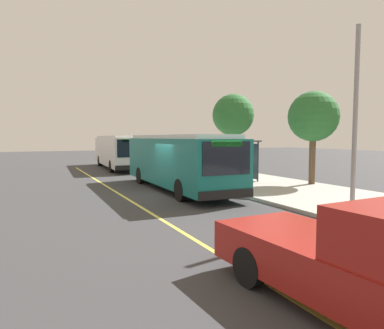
{
  "coord_description": "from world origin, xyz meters",
  "views": [
    {
      "loc": [
        15.97,
        -6.33,
        2.83
      ],
      "look_at": [
        0.66,
        0.91,
        1.51
      ],
      "focal_mm": 32.88,
      "sensor_mm": 36.0,
      "label": 1
    }
  ],
  "objects_px": {
    "transit_bus_main": "(178,160)",
    "waiting_bench": "(239,172)",
    "transit_bus_second": "(118,151)",
    "pickup_truck": "(371,266)",
    "route_sign_post": "(231,153)"
  },
  "relations": [
    {
      "from": "transit_bus_main",
      "to": "pickup_truck",
      "type": "relative_size",
      "value": 1.94
    },
    {
      "from": "transit_bus_second",
      "to": "route_sign_post",
      "type": "bearing_deg",
      "value": 10.13
    },
    {
      "from": "pickup_truck",
      "to": "route_sign_post",
      "type": "xyz_separation_m",
      "value": [
        -12.95,
        5.44,
        1.1
      ]
    },
    {
      "from": "transit_bus_main",
      "to": "route_sign_post",
      "type": "relative_size",
      "value": 3.81
    },
    {
      "from": "transit_bus_second",
      "to": "pickup_truck",
      "type": "height_order",
      "value": "transit_bus_second"
    },
    {
      "from": "route_sign_post",
      "to": "waiting_bench",
      "type": "bearing_deg",
      "value": 137.58
    },
    {
      "from": "route_sign_post",
      "to": "transit_bus_second",
      "type": "bearing_deg",
      "value": -169.87
    },
    {
      "from": "transit_bus_second",
      "to": "transit_bus_main",
      "type": "bearing_deg",
      "value": -0.65
    },
    {
      "from": "transit_bus_second",
      "to": "pickup_truck",
      "type": "bearing_deg",
      "value": -5.6
    },
    {
      "from": "pickup_truck",
      "to": "transit_bus_main",
      "type": "bearing_deg",
      "value": 169.33
    },
    {
      "from": "transit_bus_main",
      "to": "pickup_truck",
      "type": "bearing_deg",
      "value": -10.67
    },
    {
      "from": "waiting_bench",
      "to": "route_sign_post",
      "type": "relative_size",
      "value": 0.57
    },
    {
      "from": "transit_bus_second",
      "to": "pickup_truck",
      "type": "distance_m",
      "value": 28.17
    },
    {
      "from": "transit_bus_main",
      "to": "waiting_bench",
      "type": "bearing_deg",
      "value": 104.97
    },
    {
      "from": "transit_bus_main",
      "to": "pickup_truck",
      "type": "distance_m",
      "value": 14.01
    }
  ]
}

